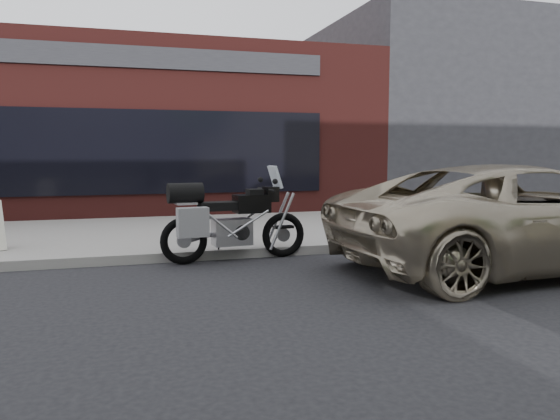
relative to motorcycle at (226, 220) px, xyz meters
name	(u,v)px	position (x,y,z in m)	size (l,w,h in m)	color
ground	(355,339)	(0.44, -3.86, -0.64)	(120.00, 120.00, 0.00)	black
near_sidewalk	(219,229)	(0.44, 3.14, -0.57)	(44.00, 6.00, 0.15)	gray
storefront	(118,135)	(-1.56, 10.12, 1.61)	(14.00, 10.07, 4.50)	#541E1B
neighbour_building	(445,118)	(10.44, 10.14, 2.36)	(10.00, 10.00, 6.00)	#29292E
motorcycle	(226,220)	(0.00, 0.00, 0.00)	(2.35, 0.90, 1.49)	black
minivan	(519,217)	(3.94, -1.78, 0.12)	(2.52, 5.47, 1.52)	tan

